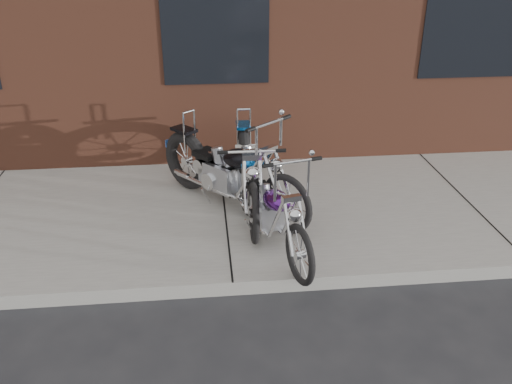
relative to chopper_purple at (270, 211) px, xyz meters
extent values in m
plane|color=#252629|center=(-0.44, -0.71, -0.52)|extent=(120.00, 120.00, 0.00)
cube|color=gray|center=(-0.44, 0.79, -0.45)|extent=(22.00, 3.00, 0.15)
torus|color=black|center=(-0.13, 0.51, -0.04)|extent=(0.28, 0.67, 0.66)
torus|color=black|center=(0.22, -0.88, -0.08)|extent=(0.21, 0.59, 0.59)
cube|color=gray|center=(0.01, -0.06, -0.05)|extent=(0.34, 0.42, 0.27)
ellipsoid|color=#4B1771|center=(0.08, -0.31, 0.21)|extent=(0.35, 0.54, 0.28)
cube|color=black|center=(-0.04, 0.17, 0.13)|extent=(0.27, 0.30, 0.05)
cylinder|color=silver|center=(0.19, -0.77, 0.16)|extent=(0.10, 0.27, 0.49)
cylinder|color=silver|center=(0.16, -0.66, 0.77)|extent=(0.49, 0.15, 0.03)
cylinder|color=silver|center=(-0.11, 0.44, 0.30)|extent=(0.02, 0.02, 0.44)
cylinder|color=silver|center=(0.07, 0.16, -0.17)|extent=(0.24, 0.81, 0.04)
torus|color=black|center=(-0.14, 1.50, 0.00)|extent=(0.15, 0.74, 0.73)
torus|color=black|center=(-0.16, -0.10, -0.04)|extent=(0.08, 0.66, 0.66)
cube|color=gray|center=(-0.15, 0.85, -0.01)|extent=(0.29, 0.41, 0.31)
ellipsoid|color=blue|center=(-0.16, 0.56, 0.28)|extent=(0.27, 0.56, 0.31)
cube|color=beige|center=(-0.15, 1.11, 0.19)|extent=(0.25, 0.29, 0.06)
cylinder|color=silver|center=(-0.16, 0.03, 0.23)|extent=(0.05, 0.30, 0.55)
cylinder|color=silver|center=(-0.16, 0.16, 0.56)|extent=(0.56, 0.04, 0.03)
cylinder|color=silver|center=(-0.14, 1.42, 0.38)|extent=(0.02, 0.02, 0.49)
cylinder|color=silver|center=(-0.03, 1.07, -0.15)|extent=(0.06, 0.92, 0.05)
torus|color=black|center=(-0.78, 1.34, 0.01)|extent=(0.61, 0.68, 0.77)
torus|color=black|center=(0.31, 0.08, -0.03)|extent=(0.51, 0.57, 0.69)
cube|color=gray|center=(-0.33, 0.83, 0.00)|extent=(0.50, 0.52, 0.32)
ellipsoid|color=black|center=(-0.14, 0.60, 0.31)|extent=(0.59, 0.62, 0.33)
cube|color=black|center=(-0.51, 1.04, 0.21)|extent=(0.39, 0.39, 0.06)
cylinder|color=silver|center=(0.22, 0.18, 0.25)|extent=(0.23, 0.26, 0.57)
cylinder|color=silver|center=(0.14, 0.28, 0.83)|extent=(0.47, 0.41, 0.03)
cylinder|color=silver|center=(-0.72, 1.28, 0.42)|extent=(0.03, 0.03, 0.51)
cylinder|color=silver|center=(-0.39, 1.09, -0.14)|extent=(0.66, 0.76, 0.05)
camera|label=1|loc=(-0.66, -4.96, 2.63)|focal=38.00mm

